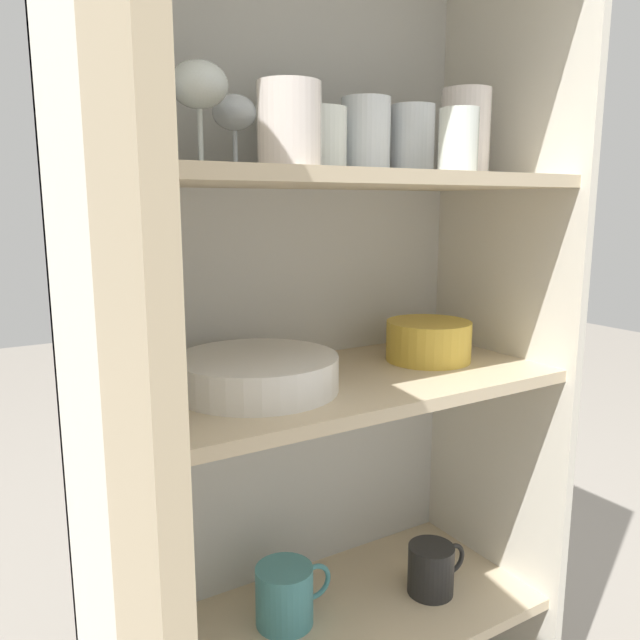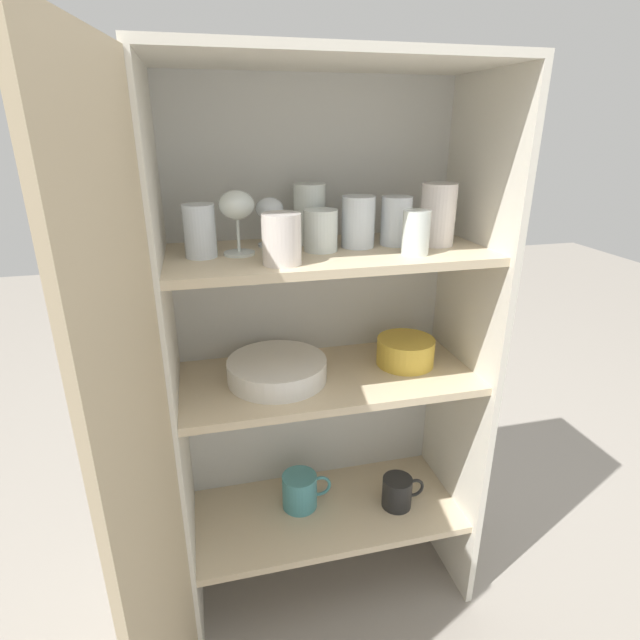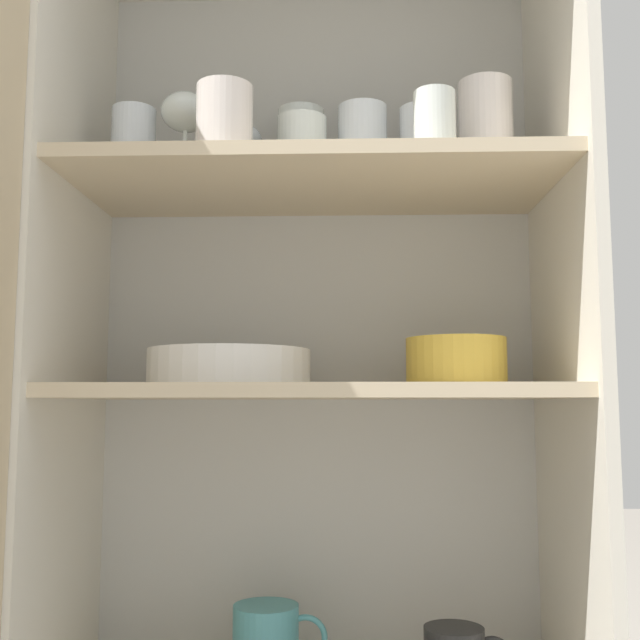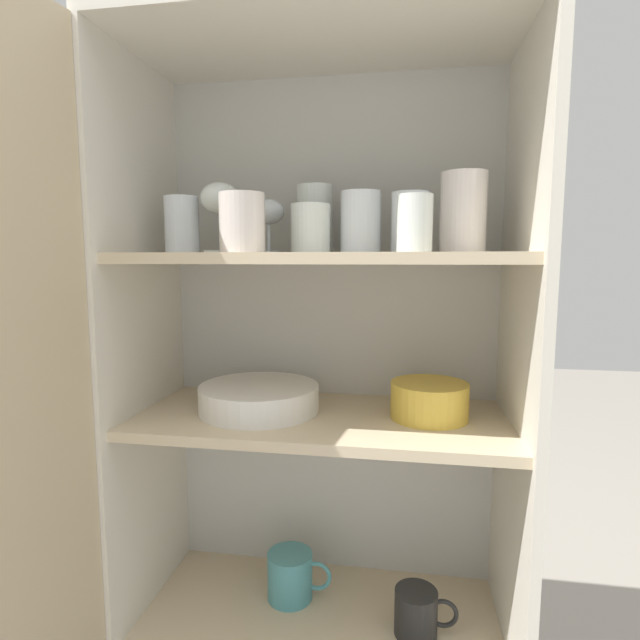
# 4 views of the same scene
# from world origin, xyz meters

# --- Properties ---
(ground_plane) EXTENTS (8.00, 8.00, 0.00)m
(ground_plane) POSITION_xyz_m (0.00, 0.00, 0.00)
(ground_plane) COLOR gray
(cupboard_back_panel) EXTENTS (0.77, 0.02, 1.40)m
(cupboard_back_panel) POSITION_xyz_m (0.00, 0.34, 0.70)
(cupboard_back_panel) COLOR silver
(cupboard_back_panel) RESTS_ON ground_plane
(cupboard_side_left) EXTENTS (0.02, 0.36, 1.40)m
(cupboard_side_left) POSITION_xyz_m (-0.38, 0.16, 0.70)
(cupboard_side_left) COLOR silver
(cupboard_side_left) RESTS_ON ground_plane
(cupboard_side_right) EXTENTS (0.02, 0.36, 1.40)m
(cupboard_side_right) POSITION_xyz_m (0.38, 0.16, 0.70)
(cupboard_side_right) COLOR silver
(cupboard_side_right) RESTS_ON ground_plane
(cupboard_top_panel) EXTENTS (0.77, 0.36, 0.02)m
(cupboard_top_panel) POSITION_xyz_m (0.00, 0.16, 1.41)
(cupboard_top_panel) COLOR silver
(cupboard_top_panel) RESTS_ON cupboard_side_left
(shelf_board_lower) EXTENTS (0.74, 0.33, 0.02)m
(shelf_board_lower) POSITION_xyz_m (0.00, 0.16, 0.25)
(shelf_board_lower) COLOR beige
(shelf_board_middle) EXTENTS (0.74, 0.33, 0.02)m
(shelf_board_middle) POSITION_xyz_m (0.00, 0.16, 0.68)
(shelf_board_middle) COLOR beige
(shelf_board_upper) EXTENTS (0.74, 0.33, 0.02)m
(shelf_board_upper) POSITION_xyz_m (0.00, 0.16, 1.00)
(shelf_board_upper) COLOR beige
(cupboard_door) EXTENTS (0.07, 0.38, 1.40)m
(cupboard_door) POSITION_xyz_m (-0.41, -0.21, 0.70)
(cupboard_door) COLOR tan
(cupboard_door) RESTS_ON ground_plane
(tumbler_glass_0) EXTENTS (0.07, 0.07, 0.11)m
(tumbler_glass_0) POSITION_xyz_m (-0.29, 0.17, 1.07)
(tumbler_glass_0) COLOR white
(tumbler_glass_0) RESTS_ON shelf_board_upper
(tumbler_glass_1) EXTENTS (0.07, 0.07, 0.11)m
(tumbler_glass_1) POSITION_xyz_m (0.17, 0.18, 1.07)
(tumbler_glass_1) COLOR white
(tumbler_glass_1) RESTS_ON shelf_board_upper
(tumbler_glass_2) EXTENTS (0.08, 0.08, 0.14)m
(tumbler_glass_2) POSITION_xyz_m (0.27, 0.16, 1.09)
(tumbler_glass_2) COLOR silver
(tumbler_glass_2) RESTS_ON shelf_board_upper
(tumbler_glass_3) EXTENTS (0.08, 0.08, 0.09)m
(tumbler_glass_3) POSITION_xyz_m (-0.02, 0.16, 1.06)
(tumbler_glass_3) COLOR white
(tumbler_glass_3) RESTS_ON shelf_board_upper
(tumbler_glass_4) EXTENTS (0.08, 0.08, 0.12)m
(tumbler_glass_4) POSITION_xyz_m (0.08, 0.18, 1.07)
(tumbler_glass_4) COLOR white
(tumbler_glass_4) RESTS_ON shelf_board_upper
(tumbler_glass_5) EXTENTS (0.08, 0.08, 0.10)m
(tumbler_glass_5) POSITION_xyz_m (-0.13, 0.07, 1.07)
(tumbler_glass_5) COLOR silver
(tumbler_glass_5) RESTS_ON shelf_board_upper
(tumbler_glass_6) EXTENTS (0.06, 0.06, 0.10)m
(tumbler_glass_6) POSITION_xyz_m (0.18, 0.08, 1.06)
(tumbler_glass_6) COLOR white
(tumbler_glass_6) RESTS_ON shelf_board_upper
(tumbler_glass_7) EXTENTS (0.08, 0.08, 0.14)m
(tumbler_glass_7) POSITION_xyz_m (-0.03, 0.25, 1.08)
(tumbler_glass_7) COLOR white
(tumbler_glass_7) RESTS_ON shelf_board_upper
(wine_glass_0) EXTENTS (0.07, 0.07, 0.11)m
(wine_glass_0) POSITION_xyz_m (-0.12, 0.24, 1.09)
(wine_glass_0) COLOR white
(wine_glass_0) RESTS_ON shelf_board_upper
(wine_glass_1) EXTENTS (0.08, 0.08, 0.14)m
(wine_glass_1) POSITION_xyz_m (-0.20, 0.17, 1.11)
(wine_glass_1) COLOR white
(wine_glass_1) RESTS_ON shelf_board_upper
(plate_stack_white) EXTENTS (0.25, 0.25, 0.05)m
(plate_stack_white) POSITION_xyz_m (-0.13, 0.17, 0.72)
(plate_stack_white) COLOR white
(plate_stack_white) RESTS_ON shelf_board_middle
(mixing_bowl_large) EXTENTS (0.15, 0.15, 0.07)m
(mixing_bowl_large) POSITION_xyz_m (0.21, 0.18, 0.73)
(mixing_bowl_large) COLOR gold
(mixing_bowl_large) RESTS_ON shelf_board_middle
(coffee_mug_primary) EXTENTS (0.14, 0.10, 0.10)m
(coffee_mug_primary) POSITION_xyz_m (-0.07, 0.20, 0.31)
(coffee_mug_primary) COLOR teal
(coffee_mug_primary) RESTS_ON shelf_board_lower
(coffee_mug_extra_1) EXTENTS (0.12, 0.08, 0.09)m
(coffee_mug_extra_1) POSITION_xyz_m (0.20, 0.13, 0.31)
(coffee_mug_extra_1) COLOR black
(coffee_mug_extra_1) RESTS_ON shelf_board_lower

